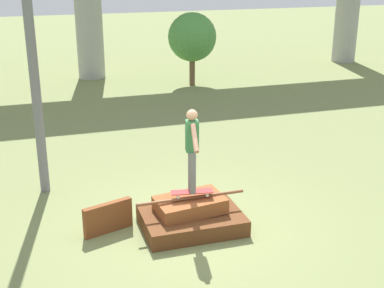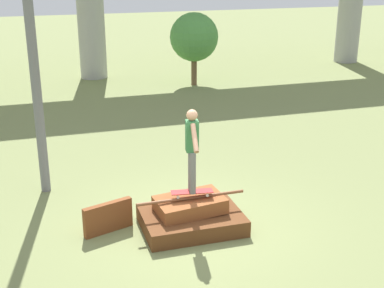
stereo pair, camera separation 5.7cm
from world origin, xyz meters
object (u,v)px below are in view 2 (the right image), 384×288
object	(u,v)px
utility_pole	(29,20)
tree_behind_left	(194,37)
skateboard	(192,192)
skater	(192,145)

from	to	relation	value
utility_pole	tree_behind_left	xyz separation A→B (m)	(6.13, 8.70, -1.79)
skateboard	utility_pole	distance (m)	4.64
skater	utility_pole	bearing A→B (deg)	135.24
skater	tree_behind_left	bearing A→B (deg)	72.30
tree_behind_left	skateboard	bearing A→B (deg)	-107.70
utility_pole	skateboard	bearing A→B (deg)	-44.76
tree_behind_left	utility_pole	bearing A→B (deg)	-125.18
skater	tree_behind_left	distance (m)	11.79
skateboard	skater	distance (m)	0.91
skater	tree_behind_left	xyz separation A→B (m)	(3.58, 11.23, 0.24)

